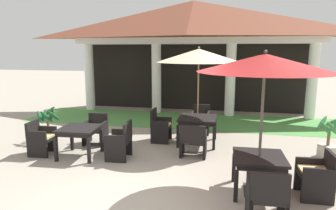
# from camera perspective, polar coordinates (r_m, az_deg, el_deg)

# --- Properties ---
(ground_plane) EXTENTS (60.00, 60.00, 0.00)m
(ground_plane) POSITION_cam_1_polar(r_m,az_deg,el_deg) (5.21, -6.43, -19.11)
(ground_plane) COLOR #9E9384
(background_pavilion) EXTENTS (10.19, 2.73, 4.46)m
(background_pavilion) POSITION_cam_1_polar(r_m,az_deg,el_deg) (12.07, 4.94, 14.56)
(background_pavilion) COLOR white
(background_pavilion) RESTS_ON ground
(lawn_strip) EXTENTS (11.99, 2.69, 0.01)m
(lawn_strip) POSITION_cam_1_polar(r_m,az_deg,el_deg) (11.00, 3.82, -2.98)
(lawn_strip) COLOR #519347
(lawn_strip) RESTS_ON ground
(patio_table_near_foreground) EXTENTS (0.93, 0.93, 0.71)m
(patio_table_near_foreground) POSITION_cam_1_polar(r_m,az_deg,el_deg) (5.65, 17.17, -10.31)
(patio_table_near_foreground) COLOR black
(patio_table_near_foreground) RESTS_ON ground
(patio_umbrella_near_foreground) EXTENTS (2.31, 2.31, 2.58)m
(patio_umbrella_near_foreground) POSITION_cam_1_polar(r_m,az_deg,el_deg) (5.30, 18.18, 7.48)
(patio_umbrella_near_foreground) COLOR #2D2D2D
(patio_umbrella_near_foreground) RESTS_ON ground
(patio_chair_near_foreground_east) EXTENTS (0.56, 0.58, 0.84)m
(patio_chair_near_foreground_east) POSITION_cam_1_polar(r_m,az_deg,el_deg) (5.93, 26.72, -12.05)
(patio_chair_near_foreground_east) COLOR black
(patio_chair_near_foreground_east) RESTS_ON ground
(patio_chair_near_foreground_south) EXTENTS (0.58, 0.55, 0.89)m
(patio_chair_near_foreground_south) POSITION_cam_1_polar(r_m,az_deg,el_deg) (4.83, 18.52, -16.47)
(patio_chair_near_foreground_south) COLOR black
(patio_chair_near_foreground_south) RESTS_ON ground
(patio_table_mid_left) EXTENTS (1.04, 1.04, 0.75)m
(patio_table_mid_left) POSITION_cam_1_polar(r_m,az_deg,el_deg) (8.23, 5.72, -3.00)
(patio_table_mid_left) COLOR black
(patio_table_mid_left) RESTS_ON ground
(patio_umbrella_mid_left) EXTENTS (2.27, 2.27, 2.67)m
(patio_umbrella_mid_left) POSITION_cam_1_polar(r_m,az_deg,el_deg) (8.00, 5.95, 9.37)
(patio_umbrella_mid_left) COLOR #2D2D2D
(patio_umbrella_mid_left) RESTS_ON ground
(patio_chair_mid_left_north) EXTENTS (0.56, 0.57, 0.88)m
(patio_chair_mid_left_north) POSITION_cam_1_polar(r_m,az_deg,el_deg) (9.31, 6.30, -2.89)
(patio_chair_mid_left_north) COLOR black
(patio_chair_mid_left_north) RESTS_ON ground
(patio_chair_mid_left_west) EXTENTS (0.52, 0.60, 0.93)m
(patio_chair_mid_left_west) POSITION_cam_1_polar(r_m,az_deg,el_deg) (8.44, -1.53, -4.20)
(patio_chair_mid_left_west) COLOR black
(patio_chair_mid_left_west) RESTS_ON ground
(patio_chair_mid_left_south) EXTENTS (0.64, 0.53, 0.83)m
(patio_chair_mid_left_south) POSITION_cam_1_polar(r_m,az_deg,el_deg) (7.28, 4.91, -6.84)
(patio_chair_mid_left_south) COLOR black
(patio_chair_mid_left_south) RESTS_ON ground
(patio_table_mid_right) EXTENTS (0.93, 0.93, 0.73)m
(patio_table_mid_right) POSITION_cam_1_polar(r_m,az_deg,el_deg) (7.51, -16.77, -4.94)
(patio_table_mid_right) COLOR black
(patio_table_mid_right) RESTS_ON ground
(patio_chair_mid_right_west) EXTENTS (0.56, 0.58, 0.84)m
(patio_chair_mid_right_west) POSITION_cam_1_polar(r_m,az_deg,el_deg) (8.05, -23.31, -6.00)
(patio_chair_mid_right_west) COLOR black
(patio_chair_mid_right_west) RESTS_ON ground
(patio_chair_mid_right_east) EXTENTS (0.55, 0.63, 0.90)m
(patio_chair_mid_right_east) POSITION_cam_1_polar(r_m,az_deg,el_deg) (7.20, -9.22, -6.99)
(patio_chair_mid_right_east) COLOR black
(patio_chair_mid_right_east) RESTS_ON ground
(patio_chair_mid_right_north) EXTENTS (0.60, 0.59, 0.82)m
(patio_chair_mid_right_north) POSITION_cam_1_polar(r_m,az_deg,el_deg) (8.47, -13.78, -4.67)
(patio_chair_mid_right_north) COLOR black
(patio_chair_mid_right_north) RESTS_ON ground
(potted_palm_left_edge) EXTENTS (0.67, 0.74, 0.98)m
(potted_palm_left_edge) POSITION_cam_1_polar(r_m,az_deg,el_deg) (9.15, -22.06, -4.42)
(potted_palm_left_edge) COLOR #47423D
(potted_palm_left_edge) RESTS_ON ground
(potted_palm_right_edge) EXTENTS (0.66, 0.59, 1.01)m
(potted_palm_right_edge) POSITION_cam_1_polar(r_m,az_deg,el_deg) (8.19, 28.41, -6.75)
(potted_palm_right_edge) COLOR #B2AD9E
(potted_palm_right_edge) RESTS_ON ground
(terracotta_urn) EXTENTS (0.25, 0.25, 0.40)m
(terracotta_urn) POSITION_cam_1_polar(r_m,az_deg,el_deg) (9.32, 6.94, -4.51)
(terracotta_urn) COLOR brown
(terracotta_urn) RESTS_ON ground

